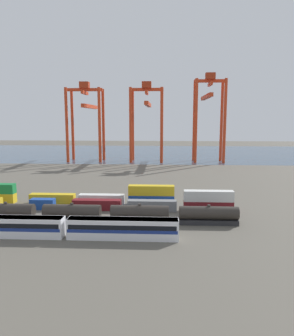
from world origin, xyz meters
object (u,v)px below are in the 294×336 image
object	(u,v)px
passenger_train	(66,227)
gantry_crane_east	(209,108)
shipping_container_10	(151,200)
gantry_crane_west	(86,113)
gantry_crane_central	(147,113)
freight_tank_row	(106,213)
shipping_container_9	(102,199)

from	to	relation	value
passenger_train	gantry_crane_east	size ratio (longest dim) A/B	0.95
shipping_container_10	gantry_crane_west	size ratio (longest dim) A/B	0.29
shipping_container_10	gantry_crane_east	xyz separation A→B (m)	(26.56, 91.60, 26.76)
gantry_crane_central	gantry_crane_east	xyz separation A→B (m)	(32.45, -0.50, 2.38)
gantry_crane_central	gantry_crane_west	bearing A→B (deg)	-177.86
shipping_container_10	gantry_crane_east	bearing A→B (deg)	73.83
freight_tank_row	shipping_container_9	bearing A→B (deg)	104.10
freight_tank_row	gantry_crane_east	bearing A→B (deg)	71.42
freight_tank_row	gantry_crane_central	distance (m)	110.25
shipping_container_10	gantry_crane_east	world-z (taller)	gantry_crane_east
gantry_crane_west	gantry_crane_central	size ratio (longest dim) A/B	1.00
freight_tank_row	gantry_crane_central	bearing A→B (deg)	88.10
gantry_crane_west	gantry_crane_east	world-z (taller)	gantry_crane_east
shipping_container_9	gantry_crane_east	xyz separation A→B (m)	(39.91, 91.60, 26.76)
shipping_container_9	gantry_crane_central	bearing A→B (deg)	85.36
shipping_container_9	shipping_container_10	size ratio (longest dim) A/B	1.00
shipping_container_9	gantry_crane_central	size ratio (longest dim) A/B	0.29
gantry_crane_west	shipping_container_10	bearing A→B (deg)	-67.13
passenger_train	gantry_crane_central	xyz separation A→B (m)	(9.62, 117.16, 23.53)
passenger_train	gantry_crane_central	world-z (taller)	gantry_crane_central
freight_tank_row	shipping_container_9	distance (m)	16.02
freight_tank_row	gantry_crane_central	size ratio (longest dim) A/B	1.39
passenger_train	shipping_container_9	world-z (taller)	passenger_train
passenger_train	gantry_crane_west	world-z (taller)	gantry_crane_west
freight_tank_row	gantry_crane_east	distance (m)	115.97
freight_tank_row	gantry_crane_west	world-z (taller)	gantry_crane_west
passenger_train	gantry_crane_east	xyz separation A→B (m)	(42.07, 116.65, 25.91)
passenger_train	shipping_container_9	size ratio (longest dim) A/B	3.58
freight_tank_row	shipping_container_10	world-z (taller)	freight_tank_row
gantry_crane_west	gantry_crane_central	xyz separation A→B (m)	(32.45, 1.21, 0.46)
shipping_container_10	gantry_crane_west	xyz separation A→B (m)	(-38.33, 90.89, 23.92)
gantry_crane_central	gantry_crane_east	bearing A→B (deg)	-0.89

